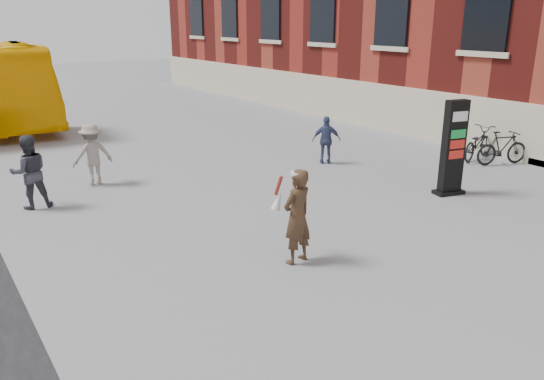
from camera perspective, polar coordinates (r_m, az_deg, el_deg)
ground at (r=9.81m, az=6.98°, el=-7.66°), size 100.00×100.00×0.00m
info_pylon at (r=13.83m, az=18.90°, el=4.28°), size 0.83×0.54×2.37m
woman at (r=9.40m, az=2.67°, el=-2.74°), size 0.75×0.70×1.75m
pedestrian_a at (r=13.39m, az=-24.63°, el=1.76°), size 0.87×0.70×1.73m
pedestrian_b at (r=14.78m, az=-18.77°, el=3.66°), size 1.07×0.64×1.63m
pedestrian_c at (r=16.19m, az=5.87°, el=5.37°), size 0.90×0.79×1.45m
bike_5 at (r=17.45m, az=23.53°, el=4.18°), size 1.79×1.03×1.03m
bike_6 at (r=17.91m, az=21.21°, el=4.73°), size 2.01×1.12×1.00m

